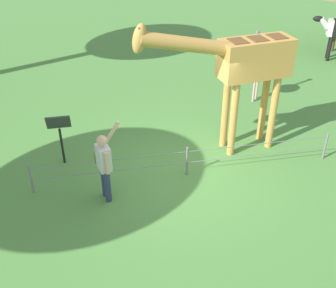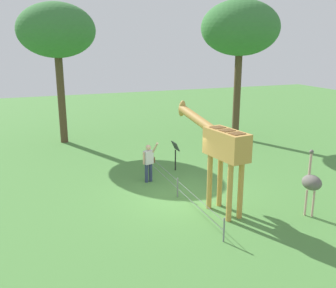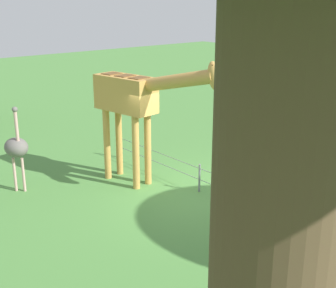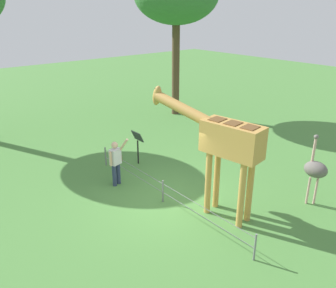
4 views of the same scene
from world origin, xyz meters
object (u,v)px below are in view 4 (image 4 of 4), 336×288
(ostrich, at_px, (315,170))
(giraffe, at_px, (222,141))
(visitor, at_px, (116,161))
(info_sign, at_px, (138,141))

(ostrich, bearing_deg, giraffe, 59.16)
(visitor, bearing_deg, giraffe, -157.62)
(visitor, bearing_deg, ostrich, -141.16)
(ostrich, xyz_separation_m, info_sign, (5.86, 2.40, -0.23))
(info_sign, bearing_deg, giraffe, 177.81)
(info_sign, bearing_deg, ostrich, -157.75)
(giraffe, distance_m, info_sign, 4.54)
(ostrich, bearing_deg, visitor, 38.84)
(giraffe, bearing_deg, info_sign, -2.19)
(visitor, height_order, ostrich, ostrich)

